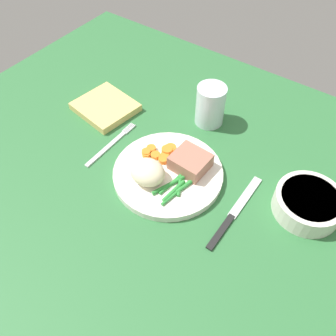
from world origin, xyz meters
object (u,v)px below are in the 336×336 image
(water_glass, at_px, (210,108))
(napkin, at_px, (105,107))
(salad_bowl, at_px, (308,203))
(meat_portion, at_px, (190,162))
(dinner_plate, at_px, (168,173))
(fork, at_px, (111,144))
(knife, at_px, (234,213))

(water_glass, height_order, napkin, water_glass)
(water_glass, height_order, salad_bowl, water_glass)
(water_glass, bearing_deg, meat_portion, -72.53)
(salad_bowl, bearing_deg, dinner_plate, -162.14)
(water_glass, bearing_deg, fork, -124.96)
(dinner_plate, relative_size, knife, 1.15)
(fork, bearing_deg, knife, 4.26)
(meat_portion, bearing_deg, knife, -16.91)
(meat_portion, bearing_deg, napkin, 170.72)
(meat_portion, distance_m, fork, 0.20)
(meat_portion, distance_m, napkin, 0.29)
(fork, xyz_separation_m, knife, (0.33, -0.00, -0.00))
(water_glass, relative_size, salad_bowl, 0.75)
(meat_portion, relative_size, napkin, 0.54)
(knife, relative_size, water_glass, 2.04)
(meat_portion, relative_size, fork, 0.45)
(knife, bearing_deg, dinner_plate, -176.92)
(salad_bowl, bearing_deg, water_glass, 159.14)
(knife, bearing_deg, water_glass, 136.04)
(meat_portion, bearing_deg, fork, -168.42)
(fork, bearing_deg, meat_portion, 15.90)
(dinner_plate, relative_size, salad_bowl, 1.77)
(water_glass, bearing_deg, napkin, -153.73)
(meat_portion, bearing_deg, salad_bowl, 11.95)
(meat_portion, height_order, salad_bowl, meat_portion)
(fork, height_order, knife, knife)
(dinner_plate, bearing_deg, knife, -1.00)
(meat_portion, bearing_deg, water_glass, 107.47)
(meat_portion, distance_m, knife, 0.14)
(dinner_plate, xyz_separation_m, napkin, (-0.26, 0.08, 0.00))
(dinner_plate, bearing_deg, fork, -179.09)
(dinner_plate, relative_size, fork, 1.42)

